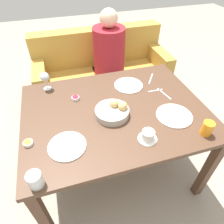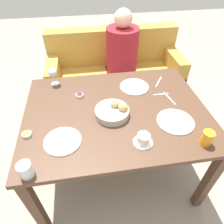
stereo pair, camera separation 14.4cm
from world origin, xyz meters
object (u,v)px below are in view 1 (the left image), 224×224
Objects in this scene: fork_silver at (151,79)px; water_tumbler at (35,180)px; jam_bowl_berry at (76,98)px; coffee_cup at (148,136)px; plate_far_center at (128,85)px; wine_glass at (45,77)px; juice_glass at (207,128)px; seated_person at (109,69)px; plate_near_right at (174,116)px; spoon_coffee at (155,90)px; jam_bowl_honey at (28,143)px; bread_basket at (113,111)px; couch at (102,76)px; plate_near_left at (67,146)px; knife_silver at (164,94)px.

water_tumbler is at bearing -142.84° from fork_silver.
water_tumbler is 0.73m from jam_bowl_berry.
coffee_cup is 0.73m from fork_silver.
jam_bowl_berry reaches higher than plate_far_center.
wine_glass is at bearing 134.04° from jam_bowl_berry.
plate_far_center is 0.70m from wine_glass.
seated_person is at bearing 100.05° from juice_glass.
seated_person is 11.95× the size of juice_glass.
plate_near_right is 0.31m from coffee_cup.
spoon_coffee is at bearing 88.39° from plate_near_right.
water_tumbler reaches higher than plate_far_center.
jam_bowl_honey is (-0.83, -0.43, 0.01)m from plate_far_center.
seated_person is 4.87× the size of plate_far_center.
bread_basket is 2.70× the size of water_tumbler.
seated_person is at bearing 53.78° from jam_bowl_honey.
spoon_coffee is (0.87, -0.29, -0.11)m from wine_glass.
spoon_coffee is (0.19, -0.13, -0.00)m from plate_far_center.
plate_near_right is 1.75× the size of fork_silver.
spoon_coffee is (0.21, -1.05, 0.45)m from couch.
juice_glass reaches higher than fork_silver.
fork_silver is at bearing 94.79° from juice_glass.
water_tumbler is (-0.76, -1.64, 0.50)m from couch.
water_tumbler is (-0.82, -1.48, 0.31)m from seated_person.
plate_near_left is at bearing 48.33° from water_tumbler.
knife_silver is (0.06, 0.26, -0.00)m from plate_near_right.
plate_near_right is at bearing 4.11° from plate_near_left.
juice_glass reaches higher than knife_silver.
bread_basket reaches higher than plate_near_left.
plate_near_left is 0.51m from coffee_cup.
jam_bowl_berry is 0.36× the size of knife_silver.
plate_near_right is at bearing -91.61° from spoon_coffee.
juice_glass is at bearing -9.62° from coffee_cup.
seated_person is 1.26m from plate_near_right.
jam_bowl_berry reaches higher than knife_silver.
knife_silver is 1.32× the size of spoon_coffee.
jam_bowl_honey is at bearing -133.94° from jam_bowl_berry.
jam_bowl_honey is at bearing -163.92° from spoon_coffee.
juice_glass is (0.25, -1.43, 0.31)m from seated_person.
spoon_coffee is (0.15, -0.89, 0.26)m from seated_person.
juice_glass reaches higher than coffee_cup.
coffee_cup reaches higher than jam_bowl_berry.
plate_near_left and plate_near_right have the same top height.
seated_person is at bearing 75.47° from bread_basket.
plate_far_center is at bearing 113.81° from juice_glass.
plate_near_right is 2.00× the size of spoon_coffee.
wine_glass is 0.96m from coffee_cup.
water_tumbler is at bearing -137.22° from plate_far_center.
plate_far_center is at bearing -88.79° from couch.
plate_near_right is 1.05× the size of plate_far_center.
juice_glass is (0.30, -0.67, 0.05)m from plate_far_center.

